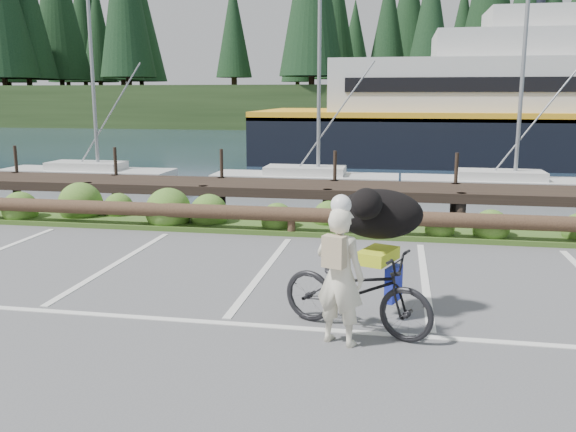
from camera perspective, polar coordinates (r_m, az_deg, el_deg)
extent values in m
plane|color=#505153|center=(8.28, -5.30, -8.98)|extent=(72.00, 72.00, 0.00)
plane|color=#18283A|center=(55.66, 8.19, 6.98)|extent=(160.00, 160.00, 0.00)
cube|color=#3D5B21|center=(13.25, 0.85, -0.97)|extent=(34.00, 1.60, 0.10)
imported|color=black|center=(7.53, 6.42, -6.90)|extent=(2.09, 1.35, 1.04)
imported|color=#ECE5C8|center=(7.05, 4.87, -5.64)|extent=(0.69, 0.58, 1.63)
ellipsoid|color=black|center=(7.88, 8.51, 0.19)|extent=(0.91, 1.24, 0.65)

